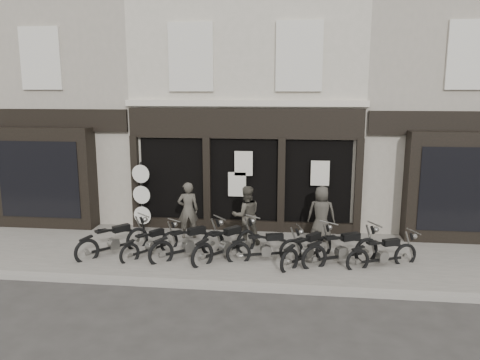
# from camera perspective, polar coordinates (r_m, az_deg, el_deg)

# --- Properties ---
(ground_plane) EXTENTS (90.00, 90.00, 0.00)m
(ground_plane) POSITION_cam_1_polar(r_m,az_deg,el_deg) (12.08, -1.08, -10.68)
(ground_plane) COLOR #2D2B28
(ground_plane) RESTS_ON ground
(pavement) EXTENTS (30.00, 4.20, 0.12)m
(pavement) POSITION_cam_1_polar(r_m,az_deg,el_deg) (12.89, -0.53, -8.97)
(pavement) COLOR #625E57
(pavement) RESTS_ON ground_plane
(kerb) EXTENTS (30.00, 0.25, 0.13)m
(kerb) POSITION_cam_1_polar(r_m,az_deg,el_deg) (10.91, -2.01, -12.77)
(kerb) COLOR gray
(kerb) RESTS_ON ground_plane
(central_building) EXTENTS (7.30, 6.22, 8.34)m
(central_building) POSITION_cam_1_polar(r_m,az_deg,el_deg) (17.14, 1.64, 9.73)
(central_building) COLOR beige
(central_building) RESTS_ON ground
(neighbour_left) EXTENTS (5.60, 6.73, 8.34)m
(neighbour_left) POSITION_cam_1_polar(r_m,az_deg,el_deg) (18.76, -18.34, 9.17)
(neighbour_left) COLOR gray
(neighbour_left) RESTS_ON ground
(neighbour_right) EXTENTS (5.60, 6.73, 8.34)m
(neighbour_right) POSITION_cam_1_polar(r_m,az_deg,el_deg) (17.68, 22.84, 8.79)
(neighbour_right) COLOR gray
(neighbour_right) RESTS_ON ground
(motorcycle_0) EXTENTS (1.61, 1.78, 1.03)m
(motorcycle_0) POSITION_cam_1_polar(r_m,az_deg,el_deg) (13.11, -15.12, -7.39)
(motorcycle_0) COLOR black
(motorcycle_0) RESTS_ON ground
(motorcycle_1) EXTENTS (1.30, 1.66, 0.91)m
(motorcycle_1) POSITION_cam_1_polar(r_m,az_deg,el_deg) (12.81, -10.82, -7.87)
(motorcycle_1) COLOR black
(motorcycle_1) RESTS_ON ground
(motorcycle_2) EXTENTS (1.84, 1.63, 1.06)m
(motorcycle_2) POSITION_cam_1_polar(r_m,az_deg,el_deg) (12.49, -6.29, -7.94)
(motorcycle_2) COLOR black
(motorcycle_2) RESTS_ON ground
(motorcycle_3) EXTENTS (1.63, 1.89, 1.08)m
(motorcycle_3) POSITION_cam_1_polar(r_m,az_deg,el_deg) (12.35, -1.76, -8.07)
(motorcycle_3) COLOR black
(motorcycle_3) RESTS_ON ground
(motorcycle_4) EXTENTS (1.99, 0.85, 0.98)m
(motorcycle_4) POSITION_cam_1_polar(r_m,az_deg,el_deg) (12.21, 3.20, -8.50)
(motorcycle_4) COLOR black
(motorcycle_4) RESTS_ON ground
(motorcycle_5) EXTENTS (1.49, 1.77, 1.00)m
(motorcycle_5) POSITION_cam_1_polar(r_m,az_deg,el_deg) (12.16, 8.26, -8.65)
(motorcycle_5) COLOR black
(motorcycle_5) RESTS_ON ground
(motorcycle_6) EXTENTS (2.05, 1.30, 1.07)m
(motorcycle_6) POSITION_cam_1_polar(r_m,az_deg,el_deg) (12.22, 12.30, -8.55)
(motorcycle_6) COLOR black
(motorcycle_6) RESTS_ON ground
(motorcycle_7) EXTENTS (1.87, 1.05, 0.96)m
(motorcycle_7) POSITION_cam_1_polar(r_m,az_deg,el_deg) (12.34, 17.01, -8.82)
(motorcycle_7) COLOR black
(motorcycle_7) RESTS_ON ground
(man_left) EXTENTS (0.70, 0.56, 1.68)m
(man_left) POSITION_cam_1_polar(r_m,az_deg,el_deg) (13.88, -6.35, -3.67)
(man_left) COLOR #413D35
(man_left) RESTS_ON pavement
(man_centre) EXTENTS (0.99, 0.87, 1.69)m
(man_centre) POSITION_cam_1_polar(r_m,az_deg,el_deg) (13.22, 0.77, -4.34)
(man_centre) COLOR #433F36
(man_centre) RESTS_ON pavement
(man_right) EXTENTS (0.83, 0.58, 1.63)m
(man_right) POSITION_cam_1_polar(r_m,az_deg,el_deg) (13.73, 9.89, -4.06)
(man_right) COLOR #37342E
(man_right) RESTS_ON pavement
(advert_sign_post) EXTENTS (0.56, 0.36, 2.30)m
(advert_sign_post) POSITION_cam_1_polar(r_m,az_deg,el_deg) (14.64, -11.86, -2.44)
(advert_sign_post) COLOR black
(advert_sign_post) RESTS_ON ground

